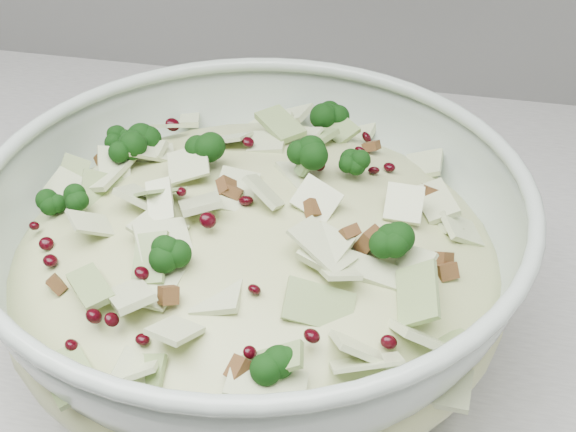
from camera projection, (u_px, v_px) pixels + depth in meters
The scene contains 2 objects.
mixing_bowl at pixel (256, 266), 0.48m from camera, with size 0.36×0.36×0.13m.
salad at pixel (255, 239), 0.47m from camera, with size 0.30×0.30×0.13m.
Camera 1 is at (0.38, 1.25, 1.28)m, focal length 50.00 mm.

